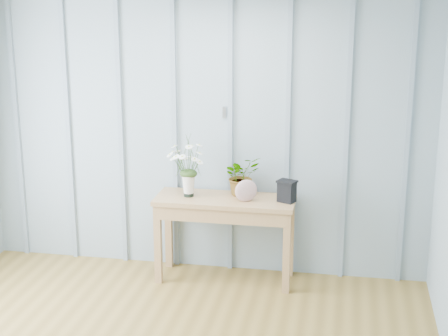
% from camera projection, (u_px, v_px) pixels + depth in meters
% --- Properties ---
extents(room_shell, '(4.00, 4.50, 2.50)m').
position_uv_depth(room_shell, '(160.00, 68.00, 4.58)').
color(room_shell, '#91A5B1').
rests_on(room_shell, ground).
extents(sideboard, '(1.20, 0.45, 0.75)m').
position_uv_depth(sideboard, '(225.00, 211.00, 5.91)').
color(sideboard, '#A47B4D').
rests_on(sideboard, ground).
extents(daisy_vase, '(0.37, 0.28, 0.53)m').
position_uv_depth(daisy_vase, '(188.00, 159.00, 5.84)').
color(daisy_vase, black).
rests_on(daisy_vase, sideboard).
extents(spider_plant, '(0.41, 0.40, 0.34)m').
position_uv_depth(spider_plant, '(241.00, 176.00, 5.93)').
color(spider_plant, '#223E16').
rests_on(spider_plant, sideboard).
extents(felt_disc_vessel, '(0.20, 0.12, 0.19)m').
position_uv_depth(felt_disc_vessel, '(246.00, 191.00, 5.76)').
color(felt_disc_vessel, '#914F62').
rests_on(felt_disc_vessel, sideboard).
extents(carved_box, '(0.19, 0.17, 0.19)m').
position_uv_depth(carved_box, '(287.00, 191.00, 5.75)').
color(carved_box, black).
rests_on(carved_box, sideboard).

